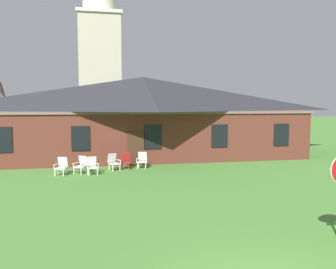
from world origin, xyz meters
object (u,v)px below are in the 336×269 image
lawn_chair_right_end (126,160)px  lawn_chair_left_end (92,165)px  lawn_chair_near_door (81,164)px  lawn_chair_by_porch (62,166)px  lawn_chair_middle (113,162)px  lawn_chair_far_side (142,160)px

lawn_chair_right_end → lawn_chair_left_end: bearing=-144.3°
lawn_chair_near_door → lawn_chair_left_end: bearing=-35.7°
lawn_chair_by_porch → lawn_chair_right_end: (3.55, 1.22, 0.00)m
lawn_chair_left_end → lawn_chair_middle: bearing=40.9°
lawn_chair_by_porch → lawn_chair_left_end: bearing=-6.5°
lawn_chair_middle → lawn_chair_far_side: bearing=12.4°
lawn_chair_by_porch → lawn_chair_left_end: (1.61, -0.18, 0.00)m
lawn_chair_left_end → lawn_chair_middle: (1.20, 1.04, 0.00)m
lawn_chair_left_end → lawn_chair_middle: 1.58m
lawn_chair_middle → lawn_chair_right_end: 0.83m
lawn_chair_by_porch → lawn_chair_middle: bearing=16.9°
lawn_chair_by_porch → lawn_chair_right_end: same height
lawn_chair_near_door → lawn_chair_right_end: (2.53, 0.98, 0.00)m
lawn_chair_left_end → lawn_chair_far_side: same height
lawn_chair_near_door → lawn_chair_right_end: bearing=21.1°
lawn_chair_middle → lawn_chair_right_end: size_ratio=1.00×
lawn_chair_left_end → lawn_chair_right_end: 2.39m
lawn_chair_by_porch → lawn_chair_left_end: same height
lawn_chair_by_porch → lawn_chair_far_side: size_ratio=1.00×
lawn_chair_near_door → lawn_chair_middle: size_ratio=1.00×
lawn_chair_right_end → lawn_chair_far_side: same height
lawn_chair_by_porch → lawn_chair_right_end: 3.76m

